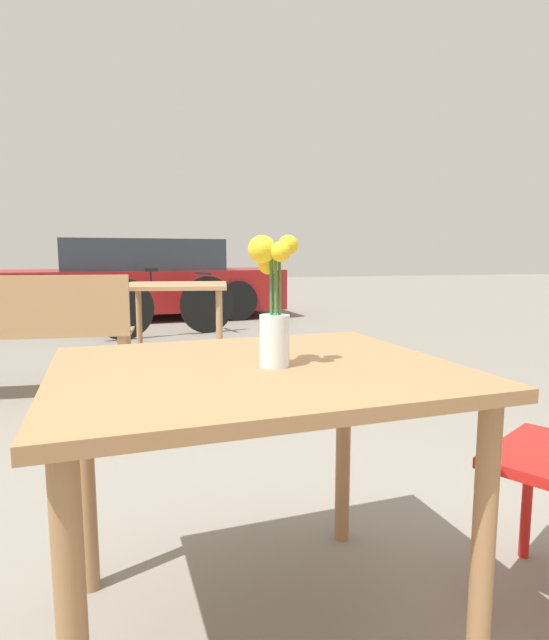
% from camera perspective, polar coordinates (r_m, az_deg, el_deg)
% --- Properties ---
extents(ground_plane, '(40.00, 40.00, 0.00)m').
position_cam_1_polar(ground_plane, '(1.54, -2.05, -32.24)').
color(ground_plane, gray).
extents(table_front, '(0.99, 0.84, 0.72)m').
position_cam_1_polar(table_front, '(1.24, -2.19, -9.64)').
color(table_front, '#9E7047').
rests_on(table_front, ground_plane).
extents(flower_vase, '(0.12, 0.11, 0.31)m').
position_cam_1_polar(flower_vase, '(1.18, -0.17, 1.52)').
color(flower_vase, silver).
rests_on(flower_vase, table_front).
extents(table_back, '(0.94, 0.90, 0.75)m').
position_cam_1_polar(table_back, '(4.15, -11.23, 2.47)').
color(table_back, tan).
rests_on(table_back, ground_plane).
extents(bicycle, '(1.71, 0.58, 0.83)m').
position_cam_1_polar(bicycle, '(6.16, -12.15, 1.62)').
color(bicycle, black).
rests_on(bicycle, ground_plane).
extents(parked_car, '(4.29, 1.94, 1.21)m').
position_cam_1_polar(parked_car, '(8.07, -14.77, 4.36)').
color(parked_car, maroon).
rests_on(parked_car, ground_plane).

